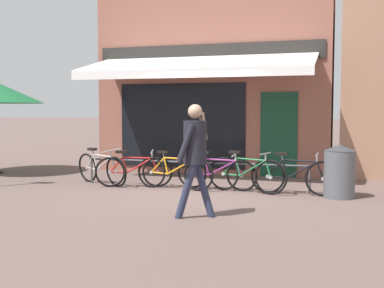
# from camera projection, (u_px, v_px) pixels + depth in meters

# --- Properties ---
(ground_plane) EXTENTS (160.00, 160.00, 0.00)m
(ground_plane) POSITION_uv_depth(u_px,v_px,m) (192.00, 191.00, 9.85)
(ground_plane) COLOR brown
(shop_front) EXTENTS (6.18, 4.90, 4.83)m
(shop_front) POSITION_uv_depth(u_px,v_px,m) (220.00, 84.00, 13.73)
(shop_front) COLOR #8E5647
(shop_front) RESTS_ON ground_plane
(bike_rack_rail) EXTENTS (4.93, 0.04, 0.57)m
(bike_rack_rail) POSITION_uv_depth(u_px,v_px,m) (193.00, 165.00, 10.20)
(bike_rack_rail) COLOR #47494F
(bike_rack_rail) RESTS_ON ground_plane
(bicycle_silver) EXTENTS (1.60, 0.89, 0.83)m
(bicycle_silver) POSITION_uv_depth(u_px,v_px,m) (101.00, 168.00, 10.70)
(bicycle_silver) COLOR black
(bicycle_silver) RESTS_ON ground_plane
(bicycle_red) EXTENTS (1.63, 0.63, 0.80)m
(bicycle_red) POSITION_uv_depth(u_px,v_px,m) (133.00, 171.00, 10.33)
(bicycle_red) COLOR black
(bicycle_red) RESTS_ON ground_plane
(bicycle_orange) EXTENTS (1.75, 0.52, 0.80)m
(bicycle_orange) POSITION_uv_depth(u_px,v_px,m) (174.00, 172.00, 10.07)
(bicycle_orange) COLOR black
(bicycle_orange) RESTS_ON ground_plane
(bicycle_purple) EXTENTS (1.74, 0.52, 0.81)m
(bicycle_purple) POSITION_uv_depth(u_px,v_px,m) (216.00, 173.00, 9.98)
(bicycle_purple) COLOR black
(bicycle_purple) RESTS_ON ground_plane
(bicycle_green) EXTENTS (1.69, 0.57, 0.83)m
(bicycle_green) POSITION_uv_depth(u_px,v_px,m) (246.00, 174.00, 9.68)
(bicycle_green) COLOR black
(bicycle_green) RESTS_ON ground_plane
(bicycle_black) EXTENTS (1.75, 0.52, 0.83)m
(bicycle_black) POSITION_uv_depth(u_px,v_px,m) (295.00, 176.00, 9.38)
(bicycle_black) COLOR black
(bicycle_black) RESTS_ON ground_plane
(pedestrian_adult) EXTENTS (0.59, 0.62, 1.77)m
(pedestrian_adult) POSITION_uv_depth(u_px,v_px,m) (195.00, 148.00, 7.37)
(pedestrian_adult) COLOR #282D47
(pedestrian_adult) RESTS_ON ground_plane
(litter_bin) EXTENTS (0.59, 0.59, 1.01)m
(litter_bin) POSITION_uv_depth(u_px,v_px,m) (339.00, 171.00, 9.08)
(litter_bin) COLOR #515459
(litter_bin) RESTS_ON ground_plane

